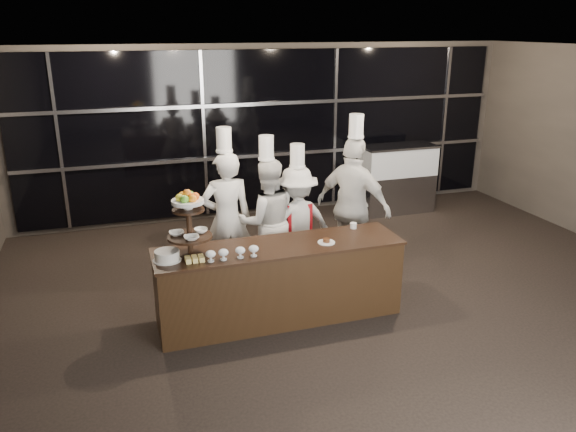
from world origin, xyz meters
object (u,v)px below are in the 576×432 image
object	(u,v)px
display_stand	(189,219)
chef_a	(227,218)
chef_b	(267,221)
chef_c	(297,222)
layer_cake	(167,256)
buffet_counter	(280,282)
display_case	(397,175)
chef_d	(353,206)

from	to	relation	value
display_stand	chef_a	xyz separation A→B (m)	(0.63, 1.12, -0.42)
display_stand	chef_b	xyz separation A→B (m)	(1.16, 1.04, -0.49)
chef_b	chef_c	xyz separation A→B (m)	(0.42, 0.03, -0.07)
layer_cake	buffet_counter	bearing A→B (deg)	2.28
buffet_counter	display_case	world-z (taller)	display_case
layer_cake	chef_a	bearing A→B (deg)	52.58
display_case	chef_b	xyz separation A→B (m)	(-3.08, -2.14, 0.16)
display_case	chef_d	bearing A→B (deg)	-130.37
display_case	chef_b	distance (m)	3.76
chef_a	chef_c	distance (m)	0.96
display_stand	chef_d	world-z (taller)	chef_d
layer_cake	chef_b	distance (m)	1.79
layer_cake	display_stand	bearing A→B (deg)	10.96
chef_a	chef_d	distance (m)	1.72
buffet_counter	chef_a	xyz separation A→B (m)	(-0.37, 1.12, 0.46)
chef_c	display_stand	bearing A→B (deg)	-145.75
display_case	chef_d	xyz separation A→B (m)	(-1.89, -2.22, 0.28)
display_case	chef_c	bearing A→B (deg)	-141.53
buffet_counter	display_case	size ratio (longest dim) A/B	2.09
display_stand	chef_d	xyz separation A→B (m)	(2.34, 0.96, -0.38)
chef_b	chef_c	size ratio (longest dim) A/B	1.08
layer_cake	chef_d	bearing A→B (deg)	21.24
chef_d	layer_cake	bearing A→B (deg)	-158.76
buffet_counter	display_stand	distance (m)	1.33
layer_cake	chef_a	world-z (taller)	chef_a
buffet_counter	chef_c	distance (m)	1.26
chef_c	display_case	bearing A→B (deg)	38.47
display_stand	layer_cake	world-z (taller)	display_stand
chef_b	chef_d	bearing A→B (deg)	-3.99
chef_b	display_stand	bearing A→B (deg)	-137.91
chef_c	chef_d	xyz separation A→B (m)	(0.76, -0.12, 0.18)
buffet_counter	layer_cake	size ratio (longest dim) A/B	9.47
layer_cake	chef_a	distance (m)	1.47
display_stand	display_case	size ratio (longest dim) A/B	0.55
buffet_counter	chef_a	distance (m)	1.26
buffet_counter	chef_c	world-z (taller)	chef_c
display_stand	display_case	world-z (taller)	display_stand
chef_a	buffet_counter	bearing A→B (deg)	-71.85
display_case	chef_b	size ratio (longest dim) A/B	0.69
chef_b	chef_d	size ratio (longest dim) A/B	0.90
layer_cake	display_case	bearing A→B (deg)	35.76
display_case	chef_a	xyz separation A→B (m)	(-3.60, -2.07, 0.24)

